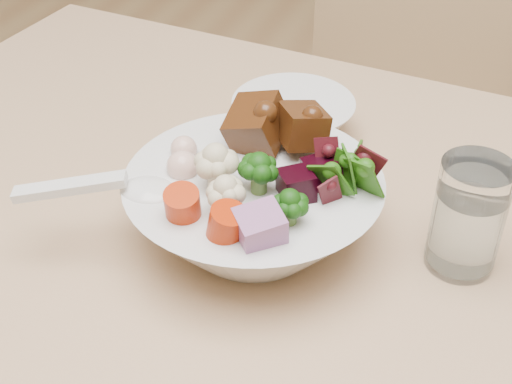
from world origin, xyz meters
TOP-DOWN VIEW (x-y plane):
  - dining_table at (0.05, 0.14)m, footprint 1.57×1.00m
  - chair_far at (-0.08, 0.82)m, footprint 0.42×0.42m
  - food_bowl at (-0.14, 0.17)m, footprint 0.25×0.25m
  - soup_spoon at (-0.24, 0.12)m, footprint 0.15×0.08m
  - water_glass at (0.06, 0.20)m, footprint 0.07×0.07m
  - side_bowl at (-0.16, 0.37)m, footprint 0.15×0.15m

SIDE VIEW (x-z plane):
  - chair_far at x=-0.08m, z-range 0.05..0.89m
  - dining_table at x=0.05m, z-range 0.28..0.97m
  - side_bowl at x=-0.16m, z-range 0.70..0.75m
  - food_bowl at x=-0.14m, z-range 0.67..0.81m
  - water_glass at x=0.06m, z-range 0.69..0.81m
  - soup_spoon at x=-0.24m, z-range 0.76..0.79m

